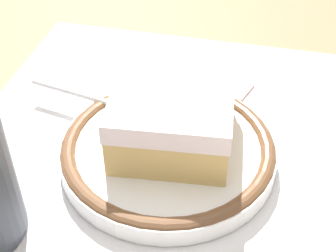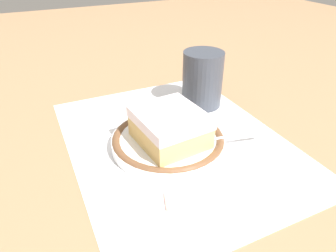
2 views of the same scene
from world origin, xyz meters
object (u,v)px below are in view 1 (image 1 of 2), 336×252
(spoon, at_px, (123,105))
(sugar_packet, at_px, (225,83))
(plate, at_px, (168,150))
(cake_slice, at_px, (173,114))

(spoon, height_order, sugar_packet, spoon)
(plate, xyz_separation_m, spoon, (0.04, 0.05, 0.01))
(plate, bearing_deg, cake_slice, -10.59)
(plate, xyz_separation_m, sugar_packet, (0.11, -0.03, -0.01))
(plate, bearing_deg, sugar_packet, -14.99)
(sugar_packet, bearing_deg, plate, 165.01)
(sugar_packet, bearing_deg, spoon, 134.69)
(cake_slice, xyz_separation_m, sugar_packet, (0.10, -0.03, -0.04))
(cake_slice, distance_m, spoon, 0.06)
(plate, relative_size, cake_slice, 1.59)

